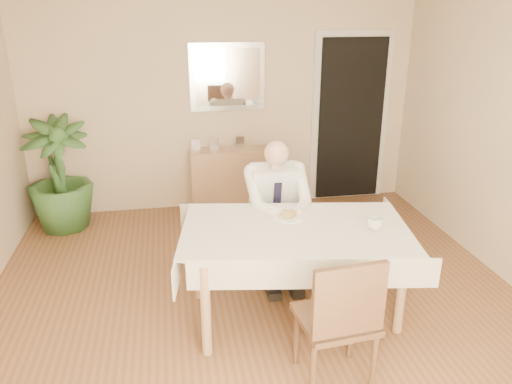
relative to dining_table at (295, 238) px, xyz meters
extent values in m
plane|color=brown|center=(-0.25, -0.06, -0.67)|extent=(5.00, 5.00, 0.00)
cube|color=beige|center=(-0.25, 2.44, 0.63)|extent=(4.50, 0.02, 2.60)
cube|color=beige|center=(1.30, 2.42, 0.33)|extent=(0.96, 0.03, 2.10)
cube|color=black|center=(1.30, 2.39, 0.33)|extent=(0.80, 0.05, 1.95)
cube|color=silver|center=(-0.20, 2.42, 0.88)|extent=(0.86, 0.03, 0.76)
cube|color=white|center=(-0.20, 2.40, 0.88)|extent=(0.74, 0.02, 0.64)
cube|color=#A37A51|center=(0.00, 0.00, 0.05)|extent=(1.72, 1.14, 0.04)
cube|color=beige|center=(0.00, 0.00, 0.08)|extent=(1.84, 1.26, 0.01)
cube|color=beige|center=(0.00, -0.50, -0.03)|extent=(1.68, 0.28, 0.22)
cube|color=beige|center=(0.00, 0.50, -0.03)|extent=(1.68, 0.28, 0.22)
cube|color=beige|center=(-0.85, 0.00, -0.03)|extent=(0.17, 0.99, 0.22)
cube|color=beige|center=(0.85, 0.00, -0.03)|extent=(0.17, 0.99, 0.22)
cylinder|color=#A37A51|center=(-0.72, -0.37, -0.32)|extent=(0.07, 0.07, 0.70)
cylinder|color=#A37A51|center=(0.72, -0.37, -0.32)|extent=(0.07, 0.07, 0.70)
cylinder|color=#A37A51|center=(-0.72, 0.37, -0.32)|extent=(0.07, 0.07, 0.70)
cylinder|color=#A37A51|center=(0.72, 0.37, -0.32)|extent=(0.07, 0.07, 0.70)
cube|color=#492F1F|center=(0.00, 0.80, -0.26)|extent=(0.44, 0.44, 0.04)
cube|color=#492F1F|center=(0.00, 0.98, -0.02)|extent=(0.40, 0.08, 0.40)
cylinder|color=#492F1F|center=(-0.17, 0.63, -0.48)|extent=(0.04, 0.04, 0.39)
cylinder|color=#492F1F|center=(0.17, 0.63, -0.48)|extent=(0.04, 0.04, 0.39)
cylinder|color=#492F1F|center=(-0.17, 0.97, -0.48)|extent=(0.04, 0.04, 0.39)
cylinder|color=#492F1F|center=(0.17, 0.97, -0.48)|extent=(0.04, 0.04, 0.39)
cube|color=#492F1F|center=(0.07, -0.77, -0.20)|extent=(0.49, 0.49, 0.04)
cube|color=#492F1F|center=(0.07, -0.98, 0.06)|extent=(0.45, 0.08, 0.45)
cylinder|color=#492F1F|center=(-0.13, -0.97, -0.45)|extent=(0.04, 0.04, 0.45)
cylinder|color=#492F1F|center=(0.26, -0.97, -0.45)|extent=(0.04, 0.04, 0.45)
cylinder|color=#492F1F|center=(-0.13, -0.58, -0.45)|extent=(0.04, 0.04, 0.45)
cylinder|color=#492F1F|center=(0.26, -0.58, -0.45)|extent=(0.04, 0.04, 0.45)
cube|color=white|center=(0.00, 0.76, 0.08)|extent=(0.42, 0.31, 0.55)
cube|color=black|center=(0.00, 0.64, 0.05)|extent=(0.06, 0.08, 0.36)
cylinder|color=tan|center=(0.00, 0.71, 0.37)|extent=(0.09, 0.09, 0.08)
sphere|color=tan|center=(0.00, 0.69, 0.47)|extent=(0.21, 0.21, 0.21)
cube|color=black|center=(-0.10, 0.56, -0.15)|extent=(0.13, 0.42, 0.13)
cube|color=black|center=(0.10, 0.56, -0.15)|extent=(0.13, 0.42, 0.13)
cube|color=black|center=(-0.10, 0.38, -0.44)|extent=(0.11, 0.12, 0.45)
cube|color=black|center=(0.10, 0.38, -0.44)|extent=(0.11, 0.12, 0.45)
cube|color=black|center=(-0.10, 0.32, -0.63)|extent=(0.11, 0.26, 0.07)
cube|color=black|center=(0.10, 0.32, -0.63)|extent=(0.11, 0.26, 0.07)
cylinder|color=white|center=(-0.01, 0.20, 0.09)|extent=(0.26, 0.26, 0.02)
ellipsoid|color=olive|center=(-0.01, 0.20, 0.11)|extent=(0.14, 0.14, 0.06)
cylinder|color=silver|center=(0.03, 0.14, 0.11)|extent=(0.01, 0.13, 0.01)
cylinder|color=silver|center=(-0.05, 0.14, 0.11)|extent=(0.01, 0.13, 0.01)
imported|color=white|center=(0.57, -0.13, 0.13)|extent=(0.13, 0.13, 0.09)
cube|color=#A37A51|center=(-0.20, 2.26, -0.30)|extent=(0.95, 0.37, 0.74)
cube|color=silver|center=(-0.60, 2.27, 0.15)|extent=(0.10, 0.02, 0.14)
cube|color=silver|center=(-0.38, 2.29, 0.15)|extent=(0.10, 0.02, 0.14)
cube|color=silver|center=(-0.08, 2.30, 0.15)|extent=(0.10, 0.02, 0.14)
imported|color=#294C20|center=(-2.08, 2.05, -0.05)|extent=(0.78, 0.78, 1.23)
camera|label=1|loc=(-0.89, -3.30, 1.66)|focal=35.00mm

